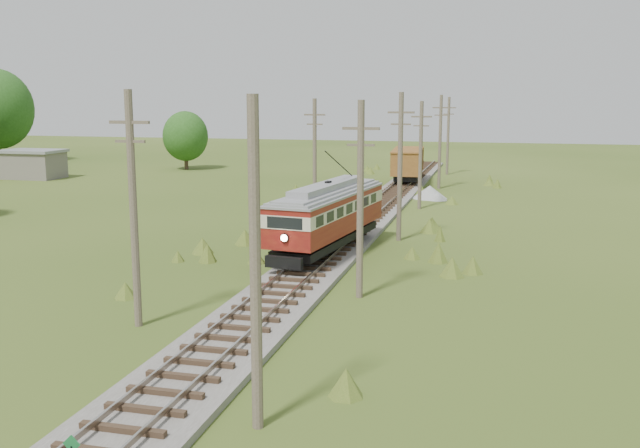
# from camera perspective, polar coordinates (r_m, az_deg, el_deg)

# --- Properties ---
(railbed_main) EXTENTS (3.60, 96.00, 0.57)m
(railbed_main) POSITION_cam_1_polar(r_m,az_deg,el_deg) (47.52, 2.99, -0.21)
(railbed_main) COLOR #605B54
(railbed_main) RESTS_ON ground
(streetcar) EXTENTS (4.22, 11.77, 5.32)m
(streetcar) POSITION_cam_1_polar(r_m,az_deg,el_deg) (39.18, 0.65, 1.02)
(streetcar) COLOR black
(streetcar) RESTS_ON ground
(gondola) EXTENTS (3.60, 9.17, 2.98)m
(gondola) POSITION_cam_1_polar(r_m,az_deg,el_deg) (72.48, 7.02, 4.89)
(gondola) COLOR black
(gondola) RESTS_ON ground
(gravel_pile) EXTENTS (3.12, 3.31, 1.14)m
(gravel_pile) POSITION_cam_1_polar(r_m,az_deg,el_deg) (62.49, 8.86, 2.50)
(gravel_pile) COLOR gray
(gravel_pile) RESTS_ON ground
(utility_pole_r_1) EXTENTS (0.30, 0.30, 8.80)m
(utility_pole_r_1) POSITION_cam_1_polar(r_m,az_deg,el_deg) (18.40, -5.19, -3.49)
(utility_pole_r_1) COLOR brown
(utility_pole_r_1) RESTS_ON ground
(utility_pole_r_2) EXTENTS (1.60, 0.30, 8.60)m
(utility_pole_r_2) POSITION_cam_1_polar(r_m,az_deg,el_deg) (30.71, 3.24, 2.08)
(utility_pole_r_2) COLOR brown
(utility_pole_r_2) RESTS_ON ground
(utility_pole_r_3) EXTENTS (1.60, 0.30, 9.00)m
(utility_pole_r_3) POSITION_cam_1_polar(r_m,az_deg,el_deg) (43.45, 6.42, 4.68)
(utility_pole_r_3) COLOR brown
(utility_pole_r_3) RESTS_ON ground
(utility_pole_r_4) EXTENTS (1.60, 0.30, 8.40)m
(utility_pole_r_4) POSITION_cam_1_polar(r_m,az_deg,el_deg) (56.36, 8.05, 5.57)
(utility_pole_r_4) COLOR brown
(utility_pole_r_4) RESTS_ON ground
(utility_pole_r_5) EXTENTS (1.60, 0.30, 8.90)m
(utility_pole_r_5) POSITION_cam_1_polar(r_m,az_deg,el_deg) (69.21, 9.58, 6.57)
(utility_pole_r_5) COLOR brown
(utility_pole_r_5) RESTS_ON ground
(utility_pole_r_6) EXTENTS (1.60, 0.30, 8.70)m
(utility_pole_r_6) POSITION_cam_1_polar(r_m,az_deg,el_deg) (82.17, 10.21, 7.03)
(utility_pole_r_6) COLOR brown
(utility_pole_r_6) RESTS_ON ground
(utility_pole_l_a) EXTENTS (1.60, 0.30, 9.00)m
(utility_pole_l_a) POSITION_cam_1_polar(r_m,az_deg,el_deg) (27.62, -14.71, 1.28)
(utility_pole_l_a) COLOR brown
(utility_pole_l_a) RESTS_ON ground
(utility_pole_l_b) EXTENTS (1.60, 0.30, 8.60)m
(utility_pole_l_b) POSITION_cam_1_polar(r_m,az_deg,el_deg) (53.78, -0.43, 5.56)
(utility_pole_l_b) COLOR brown
(utility_pole_l_b) RESTS_ON ground
(tree_mid_a) EXTENTS (5.46, 5.46, 7.03)m
(tree_mid_a) POSITION_cam_1_polar(r_m,az_deg,el_deg) (88.18, -10.71, 6.92)
(tree_mid_a) COLOR #38281C
(tree_mid_a) RESTS_ON ground
(shed) EXTENTS (6.40, 4.40, 3.10)m
(shed) POSITION_cam_1_polar(r_m,az_deg,el_deg) (83.25, -22.01, 4.49)
(shed) COLOR slate
(shed) RESTS_ON ground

